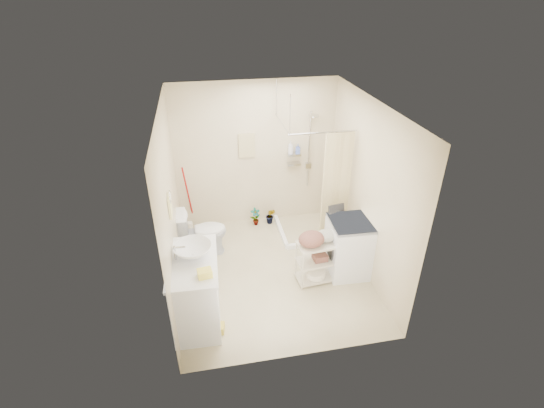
# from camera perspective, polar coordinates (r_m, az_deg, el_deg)

# --- Properties ---
(floor) EXTENTS (3.20, 3.20, 0.00)m
(floor) POSITION_cam_1_polar(r_m,az_deg,el_deg) (6.22, 0.13, -9.80)
(floor) COLOR beige
(floor) RESTS_ON ground
(ceiling) EXTENTS (2.80, 3.20, 0.04)m
(ceiling) POSITION_cam_1_polar(r_m,az_deg,el_deg) (5.00, 0.17, 13.93)
(ceiling) COLOR silver
(ceiling) RESTS_ON ground
(wall_back) EXTENTS (2.80, 0.04, 2.60)m
(wall_back) POSITION_cam_1_polar(r_m,az_deg,el_deg) (6.92, -2.40, 7.03)
(wall_back) COLOR beige
(wall_back) RESTS_ON ground
(wall_front) EXTENTS (2.80, 0.04, 2.60)m
(wall_front) POSITION_cam_1_polar(r_m,az_deg,el_deg) (4.20, 4.39, -9.64)
(wall_front) COLOR beige
(wall_front) RESTS_ON ground
(wall_left) EXTENTS (0.04, 3.20, 2.60)m
(wall_left) POSITION_cam_1_polar(r_m,az_deg,el_deg) (5.44, -14.50, -0.62)
(wall_left) COLOR beige
(wall_left) RESTS_ON ground
(wall_right) EXTENTS (0.04, 3.20, 2.60)m
(wall_right) POSITION_cam_1_polar(r_m,az_deg,el_deg) (5.89, 13.65, 1.97)
(wall_right) COLOR beige
(wall_right) RESTS_ON ground
(vanity) EXTENTS (0.65, 1.11, 0.96)m
(vanity) POSITION_cam_1_polar(r_m,az_deg,el_deg) (5.28, -10.99, -12.16)
(vanity) COLOR silver
(vanity) RESTS_ON ground
(sink) EXTENTS (0.58, 0.58, 0.17)m
(sink) POSITION_cam_1_polar(r_m,az_deg,el_deg) (5.00, -11.40, -6.66)
(sink) COLOR silver
(sink) RESTS_ON vanity
(counter_basket) EXTENTS (0.18, 0.15, 0.09)m
(counter_basket) POSITION_cam_1_polar(r_m,az_deg,el_deg) (4.69, -9.71, -9.85)
(counter_basket) COLOR #EBDA4B
(counter_basket) RESTS_ON vanity
(floor_basket) EXTENTS (0.31, 0.26, 0.15)m
(floor_basket) POSITION_cam_1_polar(r_m,az_deg,el_deg) (5.35, -8.00, -17.20)
(floor_basket) COLOR gold
(floor_basket) RESTS_ON ground
(toilet) EXTENTS (0.82, 0.50, 0.81)m
(toilet) POSITION_cam_1_polar(r_m,az_deg,el_deg) (6.49, -10.16, -4.01)
(toilet) COLOR silver
(toilet) RESTS_ON ground
(mop) EXTENTS (0.15, 0.15, 1.27)m
(mop) POSITION_cam_1_polar(r_m,az_deg,el_deg) (7.07, -12.34, 0.88)
(mop) COLOR #9D0808
(mop) RESTS_ON ground
(potted_plant_a) EXTENTS (0.21, 0.16, 0.34)m
(potted_plant_a) POSITION_cam_1_polar(r_m,az_deg,el_deg) (7.25, -2.41, -1.86)
(potted_plant_a) COLOR brown
(potted_plant_a) RESTS_ON ground
(potted_plant_b) EXTENTS (0.22, 0.20, 0.32)m
(potted_plant_b) POSITION_cam_1_polar(r_m,az_deg,el_deg) (7.30, -0.21, -1.71)
(potted_plant_b) COLOR brown
(potted_plant_b) RESTS_ON ground
(hanging_towel) EXTENTS (0.28, 0.03, 0.42)m
(hanging_towel) POSITION_cam_1_polar(r_m,az_deg,el_deg) (6.81, -3.67, 8.42)
(hanging_towel) COLOR beige
(hanging_towel) RESTS_ON wall_back
(towel_ring) EXTENTS (0.04, 0.22, 0.34)m
(towel_ring) POSITION_cam_1_polar(r_m,az_deg,el_deg) (5.18, -14.58, -0.06)
(towel_ring) COLOR #FAF19E
(towel_ring) RESTS_ON wall_left
(tp_holder) EXTENTS (0.08, 0.12, 0.14)m
(tp_holder) POSITION_cam_1_polar(r_m,az_deg,el_deg) (5.78, -13.37, -5.31)
(tp_holder) COLOR white
(tp_holder) RESTS_ON wall_left
(shower) EXTENTS (1.10, 1.10, 2.10)m
(shower) POSITION_cam_1_polar(r_m,az_deg,el_deg) (6.70, 5.59, 3.78)
(shower) COLOR white
(shower) RESTS_ON ground
(shampoo_bottle_a) EXTENTS (0.11, 0.11, 0.23)m
(shampoo_bottle_a) POSITION_cam_1_polar(r_m,az_deg,el_deg) (6.90, 2.70, 8.19)
(shampoo_bottle_a) COLOR silver
(shampoo_bottle_a) RESTS_ON shower
(shampoo_bottle_b) EXTENTS (0.09, 0.10, 0.17)m
(shampoo_bottle_b) POSITION_cam_1_polar(r_m,az_deg,el_deg) (6.93, 3.77, 7.97)
(shampoo_bottle_b) COLOR #495FB4
(shampoo_bottle_b) RESTS_ON shower
(washing_machine) EXTENTS (0.64, 0.66, 0.90)m
(washing_machine) POSITION_cam_1_polar(r_m,az_deg,el_deg) (6.09, 11.11, -6.11)
(washing_machine) COLOR silver
(washing_machine) RESTS_ON ground
(laundry_rack) EXTENTS (0.60, 0.38, 0.79)m
(laundry_rack) POSITION_cam_1_polar(r_m,az_deg,el_deg) (5.88, 6.49, -7.83)
(laundry_rack) COLOR beige
(laundry_rack) RESTS_ON ground
(ironing_board) EXTENTS (0.31, 0.19, 1.05)m
(ironing_board) POSITION_cam_1_polar(r_m,az_deg,el_deg) (6.16, 9.43, -4.66)
(ironing_board) COLOR black
(ironing_board) RESTS_ON ground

